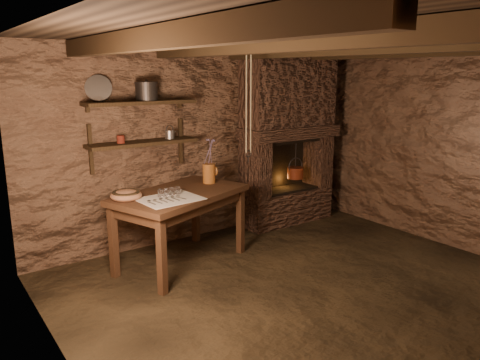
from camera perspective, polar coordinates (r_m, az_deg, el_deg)
floor at (r=4.75m, az=8.21°, el=-13.11°), size 4.50×4.50×0.00m
back_wall at (r=5.93m, az=-4.84°, el=4.46°), size 4.50×0.04×2.40m
left_wall at (r=3.26m, az=-21.14°, el=-3.57°), size 0.04×4.00×2.40m
right_wall at (r=6.12m, az=24.11°, el=3.63°), size 0.04×4.00×2.40m
ceiling at (r=4.28m, az=9.30°, el=17.15°), size 4.50×4.00×0.04m
beam_far_left at (r=3.40m, az=-9.94°, el=16.70°), size 0.14×3.95×0.16m
beam_mid_left at (r=3.94m, az=3.84°, el=16.34°), size 0.14×3.95×0.16m
beam_mid_right at (r=4.63m, az=13.84°, el=15.51°), size 0.14×3.95×0.16m
beam_far_right at (r=5.42m, az=21.02°, el=14.63°), size 0.14×3.95×0.16m
shelf_lower at (r=5.39m, az=-11.79°, el=4.45°), size 1.25×0.30×0.04m
shelf_upper at (r=5.35m, az=-12.02°, el=9.22°), size 1.25×0.30×0.04m
hearth at (r=6.47m, az=5.83°, el=5.40°), size 1.43×0.51×2.30m
work_table at (r=5.16m, az=-7.23°, el=-5.54°), size 1.64×1.26×0.82m
linen_cloth at (r=4.78m, az=-8.54°, el=-2.30°), size 0.63×0.52×0.01m
pewter_cutlery_row at (r=4.76m, az=-8.44°, el=-2.23°), size 0.51×0.23×0.01m
drinking_glasses at (r=4.87m, az=-8.97°, el=-1.49°), size 0.19×0.06×0.08m
stoneware_jug at (r=5.39m, az=-3.79°, el=1.95°), size 0.17×0.17×0.51m
wooden_bowl at (r=4.86m, az=-13.71°, el=-1.85°), size 0.34×0.34×0.11m
iron_stockpot at (r=5.37m, az=-11.32°, el=10.47°), size 0.29×0.29×0.18m
tin_pan at (r=5.28m, az=-16.87°, el=10.66°), size 0.31×0.22×0.28m
small_kettle at (r=5.53m, az=-8.56°, el=5.50°), size 0.17×0.15×0.15m
rusty_tin at (r=5.29m, az=-14.34°, el=4.83°), size 0.11×0.11×0.08m
red_pot at (r=6.60m, az=6.76°, el=0.97°), size 0.25×0.23×0.54m
hanging_ropes at (r=5.11m, az=1.06°, el=9.89°), size 0.08×0.08×1.20m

